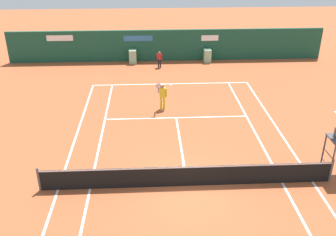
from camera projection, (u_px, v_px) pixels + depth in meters
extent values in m
plane|color=#A8512D|center=(187.00, 186.00, 15.90)|extent=(80.00, 80.00, 0.00)
cube|color=white|center=(171.00, 84.00, 26.38)|extent=(10.60, 0.10, 0.01)
cube|color=white|center=(58.00, 190.00, 15.65)|extent=(0.10, 23.40, 0.01)
cube|color=white|center=(90.00, 189.00, 15.71)|extent=(0.10, 23.40, 0.01)
cube|color=white|center=(282.00, 183.00, 16.08)|extent=(0.10, 23.40, 0.01)
cube|color=white|center=(313.00, 182.00, 16.15)|extent=(0.10, 23.40, 0.01)
cube|color=white|center=(176.00, 118.00, 21.63)|extent=(8.00, 0.10, 0.01)
cube|color=white|center=(181.00, 146.00, 18.76)|extent=(0.10, 6.40, 0.01)
cube|color=white|center=(171.00, 85.00, 26.24)|extent=(0.10, 0.24, 0.01)
cylinder|color=#4C4C51|center=(39.00, 179.00, 15.38)|extent=(0.10, 0.10, 1.07)
cylinder|color=#4C4C51|center=(331.00, 171.00, 15.94)|extent=(0.10, 0.10, 1.07)
cube|color=black|center=(188.00, 176.00, 15.69)|extent=(12.00, 0.03, 0.95)
cube|color=white|center=(188.00, 167.00, 15.49)|extent=(12.00, 0.04, 0.06)
cube|color=#194C38|center=(167.00, 45.00, 30.58)|extent=(25.00, 0.24, 2.48)
cube|color=#2D6BA8|center=(138.00, 38.00, 30.07)|extent=(2.28, 0.02, 0.44)
cube|color=white|center=(60.00, 38.00, 29.74)|extent=(2.03, 0.02, 0.44)
cube|color=white|center=(210.00, 38.00, 30.36)|extent=(1.35, 0.02, 0.44)
cube|color=#8CB793|center=(133.00, 56.00, 30.27)|extent=(0.57, 0.70, 1.07)
cube|color=#8CB793|center=(207.00, 56.00, 30.56)|extent=(0.56, 0.70, 1.02)
cylinder|color=#47474C|center=(332.00, 163.00, 15.92)|extent=(0.07, 0.07, 1.68)
cylinder|color=#47474C|center=(323.00, 152.00, 16.72)|extent=(0.07, 0.07, 1.68)
cylinder|color=#47474C|center=(326.00, 164.00, 16.47)|extent=(0.04, 0.81, 0.04)
cylinder|color=#47474C|center=(328.00, 154.00, 16.25)|extent=(0.04, 0.81, 0.04)
cylinder|color=yellow|center=(164.00, 103.00, 22.54)|extent=(0.13, 0.13, 0.79)
cylinder|color=yellow|center=(161.00, 103.00, 22.54)|extent=(0.13, 0.13, 0.79)
cube|color=yellow|center=(162.00, 92.00, 22.25)|extent=(0.36, 0.21, 0.55)
sphere|color=#8C664C|center=(162.00, 86.00, 22.08)|extent=(0.22, 0.22, 0.22)
cylinder|color=white|center=(162.00, 85.00, 22.04)|extent=(0.21, 0.21, 0.06)
cylinder|color=yellow|center=(166.00, 93.00, 22.26)|extent=(0.08, 0.08, 0.53)
cylinder|color=#8C664C|center=(159.00, 90.00, 21.91)|extent=(0.11, 0.53, 0.08)
cylinder|color=black|center=(158.00, 90.00, 21.62)|extent=(0.03, 0.03, 0.22)
torus|color=#DB3838|center=(158.00, 86.00, 21.51)|extent=(0.30, 0.04, 0.30)
cylinder|color=silver|center=(158.00, 86.00, 21.51)|extent=(0.26, 0.02, 0.26)
cylinder|color=black|center=(160.00, 63.00, 29.38)|extent=(0.10, 0.10, 0.64)
cylinder|color=black|center=(159.00, 63.00, 29.39)|extent=(0.10, 0.10, 0.64)
cube|color=#AD1E1E|center=(159.00, 57.00, 29.14)|extent=(0.31, 0.21, 0.45)
sphere|color=#8C664C|center=(159.00, 53.00, 29.01)|extent=(0.18, 0.18, 0.18)
cylinder|color=#AD1E1E|center=(162.00, 57.00, 29.14)|extent=(0.07, 0.07, 0.43)
cylinder|color=#AD1E1E|center=(157.00, 57.00, 29.18)|extent=(0.07, 0.07, 0.43)
sphere|color=#CCE033|center=(107.00, 111.00, 22.33)|extent=(0.07, 0.07, 0.07)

